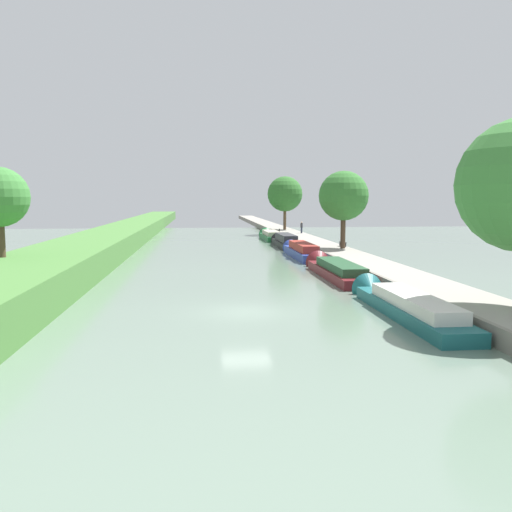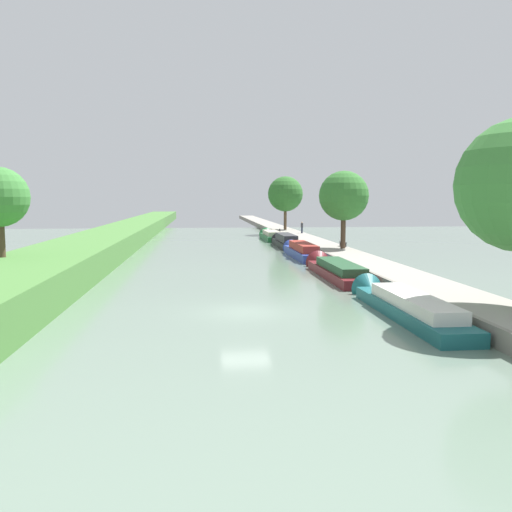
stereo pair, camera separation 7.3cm
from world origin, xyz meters
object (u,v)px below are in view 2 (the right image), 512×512
Objects in this scene: narrowboat_maroon at (335,270)px; narrowboat_green at (270,236)px; mooring_bollard_far at (280,230)px; narrowboat_blue at (301,251)px; park_bench at (343,243)px; person_walking at (302,227)px; narrowboat_teal at (403,305)px; narrowboat_black at (285,241)px.

narrowboat_maroon is 1.12× the size of narrowboat_green.
narrowboat_blue is at bearing -94.02° from mooring_bollard_far.
park_bench is at bearing -83.44° from mooring_bollard_far.
person_walking is 1.11× the size of park_bench.
narrowboat_maroon is at bearing -89.85° from narrowboat_green.
park_bench is at bearing -89.43° from person_walking.
mooring_bollard_far is (1.78, 54.06, 0.55)m from narrowboat_teal.
narrowboat_green reaches higher than narrowboat_teal.
person_walking is 21.68m from park_bench.
narrowboat_blue is at bearing -155.42° from park_bench.
narrowboat_blue is at bearing -100.94° from person_walking.
narrowboat_black is (0.05, 38.27, 0.14)m from narrowboat_teal.
narrowboat_green is (-0.19, 49.78, 0.03)m from narrowboat_teal.
narrowboat_blue is 7.27× the size of person_walking.
mooring_bollard_far reaches higher than narrowboat_teal.
narrowboat_blue reaches higher than narrowboat_maroon.
narrowboat_blue is 5.34m from park_bench.
narrowboat_maroon is at bearing -89.77° from narrowboat_blue.
narrowboat_teal is 8.23× the size of park_bench.
narrowboat_black is at bearing -109.86° from person_walking.
person_walking is (4.66, 0.70, 1.16)m from narrowboat_green.
person_walking is (4.41, 12.21, 1.05)m from narrowboat_black.
park_bench is at bearing 80.77° from narrowboat_teal.
narrowboat_teal is 0.99× the size of narrowboat_maroon.
person_walking is at bearing 79.06° from narrowboat_blue.
mooring_bollard_far is at bearing 88.12° from narrowboat_teal.
mooring_bollard_far is (-2.69, 3.58, -0.65)m from person_walking.
narrowboat_maroon is 8.34× the size of park_bench.
narrowboat_green is at bearing 90.10° from narrowboat_blue.
narrowboat_teal is 38.27m from narrowboat_black.
narrowboat_maroon is 27.78× the size of mooring_bollard_far.
narrowboat_black is 25.24× the size of mooring_bollard_far.
narrowboat_teal is 50.69m from person_walking.
park_bench is (4.83, 2.21, 0.55)m from narrowboat_blue.
park_bench is (4.78, 15.44, 0.67)m from narrowboat_maroon.
narrowboat_maroon is at bearing -97.01° from person_walking.
narrowboat_maroon is 36.41m from narrowboat_green.
narrowboat_green is at bearing -171.44° from person_walking.
narrowboat_black is 13.03m from person_walking.
narrowboat_green is 21.54m from park_bench.
narrowboat_green is 6.70× the size of person_walking.
narrowboat_black reaches higher than narrowboat_blue.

